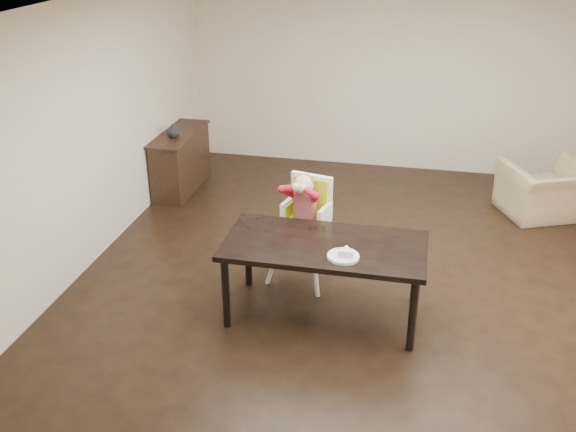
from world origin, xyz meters
name	(u,v)px	position (x,y,z in m)	size (l,w,h in m)	color
ground	(373,290)	(0.00, 0.00, 0.00)	(7.00, 7.00, 0.00)	black
room_walls	(385,109)	(0.00, 0.00, 1.86)	(6.02, 7.02, 2.71)	beige
dining_table	(324,251)	(-0.42, -0.53, 0.67)	(1.80, 0.90, 0.75)	black
high_chair	(306,205)	(-0.72, 0.13, 0.80)	(0.57, 0.57, 1.14)	white
plate	(344,255)	(-0.21, -0.75, 0.78)	(0.36, 0.36, 0.08)	white
armchair	(548,182)	(1.90, 2.21, 0.44)	(1.01, 0.65, 0.88)	tan
sideboard	(181,161)	(-2.78, 2.04, 0.40)	(0.44, 1.26, 0.79)	black
vase	(173,131)	(-2.78, 1.87, 0.87)	(0.17, 0.18, 0.17)	#99999E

